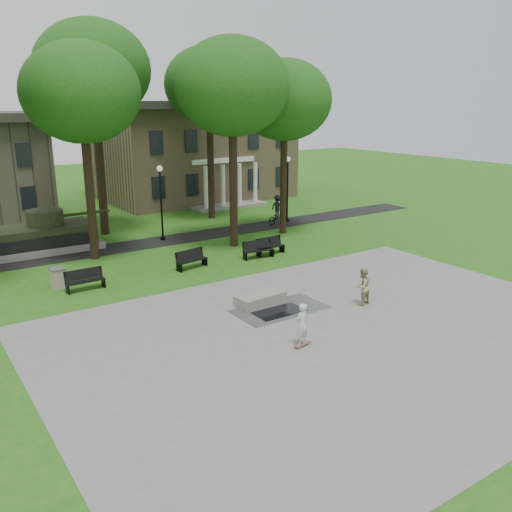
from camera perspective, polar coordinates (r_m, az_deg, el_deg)
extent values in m
plane|color=#1F5714|center=(24.75, 1.24, -4.23)|extent=(120.00, 120.00, 0.00)
cube|color=gray|center=(21.17, 9.18, -8.01)|extent=(22.00, 16.00, 0.02)
cube|color=black|center=(34.79, -10.30, 1.48)|extent=(44.00, 2.60, 0.01)
cube|color=#9E8460|center=(50.89, -6.69, 10.71)|extent=(16.00, 11.00, 8.00)
cube|color=#38332D|center=(50.69, -6.85, 15.56)|extent=(17.00, 12.00, 0.60)
cube|color=silver|center=(46.13, -3.44, 10.01)|extent=(6.00, 0.30, 0.40)
cylinder|color=black|center=(31.09, -17.13, 6.85)|extent=(0.48, 0.48, 8.00)
ellipsoid|color=#1C4E12|center=(30.76, -17.92, 16.07)|extent=(6.20, 6.20, 5.27)
cylinder|color=black|center=(32.55, -2.41, 8.20)|extent=(0.50, 0.50, 8.32)
ellipsoid|color=#1C4E12|center=(32.27, -2.52, 17.39)|extent=(6.60, 6.60, 5.61)
cylinder|color=black|center=(35.94, 2.91, 8.41)|extent=(0.46, 0.46, 7.68)
ellipsoid|color=#1C4E12|center=(35.63, 3.02, 16.08)|extent=(6.00, 6.00, 5.10)
cylinder|color=black|center=(36.96, -16.11, 9.27)|extent=(0.54, 0.54, 9.28)
ellipsoid|color=#1C4E12|center=(36.80, -16.83, 18.26)|extent=(7.20, 7.20, 6.12)
cylinder|color=black|center=(40.89, -4.80, 9.96)|extent=(0.50, 0.50, 8.64)
ellipsoid|color=#1C4E12|center=(40.69, -4.99, 17.55)|extent=(6.40, 6.40, 5.44)
cylinder|color=black|center=(34.79, -9.93, 5.21)|extent=(0.12, 0.12, 4.40)
sphere|color=silver|center=(34.44, -10.11, 9.05)|extent=(0.36, 0.36, 0.36)
cylinder|color=black|center=(35.23, -9.76, 1.82)|extent=(0.32, 0.32, 0.16)
cylinder|color=black|center=(39.88, 3.33, 6.77)|extent=(0.12, 0.12, 4.40)
sphere|color=silver|center=(39.57, 3.38, 10.13)|extent=(0.36, 0.36, 0.36)
cylinder|color=black|center=(40.27, 3.28, 3.79)|extent=(0.32, 0.32, 0.16)
cube|color=gray|center=(34.66, -21.52, 0.89)|extent=(6.50, 3.40, 0.40)
cube|color=#2A3019|center=(34.49, -21.65, 2.09)|extent=(5.80, 2.80, 1.10)
cube|color=black|center=(33.25, -21.08, 1.31)|extent=(5.80, 0.35, 0.70)
cube|color=black|center=(35.82, -22.11, 2.20)|extent=(5.80, 0.35, 0.70)
cylinder|color=#2A3019|center=(34.34, -21.33, 3.79)|extent=(2.10, 2.10, 0.90)
cylinder|color=#2A3019|center=(34.91, -17.67, 4.31)|extent=(3.20, 0.18, 0.18)
cube|color=black|center=(22.92, 2.44, -5.88)|extent=(2.20, 1.20, 0.00)
cube|color=gray|center=(23.69, 0.45, -4.54)|extent=(2.26, 1.15, 0.45)
cube|color=brown|center=(19.93, 4.94, -9.30)|extent=(0.80, 0.35, 0.07)
imported|color=silver|center=(19.67, 4.81, -7.19)|extent=(0.66, 0.52, 1.60)
imported|color=#9B9564|center=(23.85, 11.13, -3.18)|extent=(0.89, 0.74, 1.65)
imported|color=black|center=(39.18, 2.28, 4.10)|extent=(2.03, 1.11, 1.01)
imported|color=black|center=(39.03, 2.30, 5.23)|extent=(0.87, 1.21, 1.68)
cube|color=black|center=(26.56, -17.52, -2.55)|extent=(1.81, 0.49, 0.05)
cube|color=black|center=(26.67, -17.72, -1.81)|extent=(1.80, 0.19, 0.50)
cube|color=black|center=(26.42, -19.24, -3.32)|extent=(0.07, 0.45, 0.45)
cube|color=black|center=(26.86, -15.76, -2.70)|extent=(0.07, 0.45, 0.45)
cube|color=black|center=(28.83, -6.75, -0.46)|extent=(1.85, 0.78, 0.05)
cube|color=black|center=(28.94, -6.97, 0.21)|extent=(1.80, 0.49, 0.50)
cube|color=black|center=(28.53, -8.25, -1.16)|extent=(0.14, 0.45, 0.45)
cube|color=black|center=(29.28, -5.27, -0.62)|extent=(0.14, 0.45, 0.45)
cube|color=black|center=(30.53, 0.27, 0.58)|extent=(1.84, 0.67, 0.05)
cube|color=black|center=(30.62, 0.04, 1.21)|extent=(1.80, 0.38, 0.50)
cube|color=black|center=(30.13, -1.06, -0.07)|extent=(0.12, 0.45, 0.45)
cube|color=black|center=(31.06, 1.56, 0.41)|extent=(0.12, 0.45, 0.45)
cube|color=black|center=(31.30, 1.56, 0.96)|extent=(1.82, 0.55, 0.05)
cube|color=black|center=(31.40, 1.33, 1.58)|extent=(1.81, 0.25, 0.50)
cube|color=black|center=(30.89, 0.27, 0.33)|extent=(0.09, 0.45, 0.45)
cube|color=black|center=(31.85, 2.80, 0.79)|extent=(0.09, 0.45, 0.45)
cube|color=#A69A89|center=(27.38, -20.11, -2.24)|extent=(0.65, 0.65, 0.90)
cube|color=#4C4C4C|center=(27.24, -20.21, -1.28)|extent=(0.72, 0.72, 0.06)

